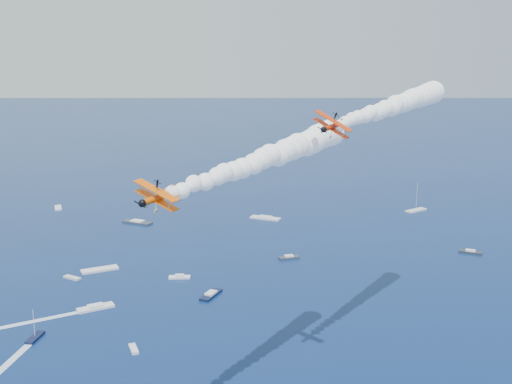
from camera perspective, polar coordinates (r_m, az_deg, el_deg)
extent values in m
cube|color=black|center=(170.68, -20.11, -12.76)|extent=(4.74, 7.12, 0.70)
cube|color=silver|center=(183.76, -14.89, -10.50)|extent=(10.95, 5.76, 0.70)
cube|color=white|center=(201.95, -7.22, -7.98)|extent=(7.30, 3.78, 0.70)
cube|color=#292D36|center=(238.18, 19.58, -5.36)|extent=(7.90, 7.35, 0.70)
cube|color=silver|center=(158.23, -11.47, -14.31)|extent=(2.24, 5.38, 0.70)
cube|color=black|center=(187.10, -4.27, -9.65)|extent=(8.47, 9.42, 0.70)
cube|color=silver|center=(302.63, -18.17, -1.43)|extent=(3.70, 9.63, 0.70)
cube|color=silver|center=(208.75, -16.95, -7.75)|extent=(5.89, 5.88, 0.70)
cube|color=silver|center=(269.77, 0.89, -2.48)|extent=(13.35, 11.78, 0.70)
cube|color=#323843|center=(268.24, -11.12, -2.82)|extent=(13.02, 11.92, 0.70)
cube|color=silver|center=(292.79, 14.85, -1.68)|extent=(12.05, 7.28, 0.70)
cube|color=silver|center=(213.88, -14.53, -7.09)|extent=(12.84, 6.16, 0.70)
cube|color=#323743|center=(219.07, 3.13, -6.19)|extent=(7.54, 2.67, 0.70)
cube|color=white|center=(180.28, -22.49, -11.67)|extent=(37.37, 11.07, 0.04)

